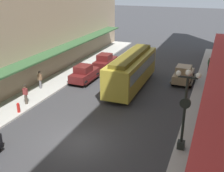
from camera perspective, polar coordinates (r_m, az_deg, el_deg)
name	(u,v)px	position (r m, az deg, el deg)	size (l,w,h in m)	color
ground_plane	(79,142)	(18.61, -6.95, -11.44)	(200.00, 200.00, 0.00)	#38383A
sidewalk_right	(196,168)	(16.87, 17.08, -15.88)	(3.00, 60.00, 0.15)	#B7B5AD
parked_car_0	(184,74)	(29.23, 14.64, 2.44)	(2.20, 4.28, 1.84)	#997F5B
parked_car_1	(105,61)	(32.90, -1.41, 5.21)	(2.19, 4.28, 1.84)	#591919
parked_car_3	(84,73)	(28.64, -5.78, 2.66)	(2.18, 4.27, 1.84)	#591919
streetcar	(131,69)	(26.74, 4.07, 3.52)	(2.59, 9.62, 3.46)	gold
lamp_post_with_clock	(185,107)	(16.75, 14.91, -4.28)	(1.42, 0.44, 5.16)	black
fire_hydrant	(18,107)	(23.01, -18.88, -4.23)	(0.24, 0.24, 0.82)	#B21E19
pedestrian_0	(40,80)	(27.28, -14.75, 1.24)	(0.36, 0.28, 1.67)	slate
pedestrian_2	(209,65)	(33.23, 19.55, 4.22)	(0.36, 0.24, 1.64)	#2D2D33
pedestrian_3	(26,94)	(24.15, -17.53, -1.68)	(0.36, 0.28, 1.67)	#4C4238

